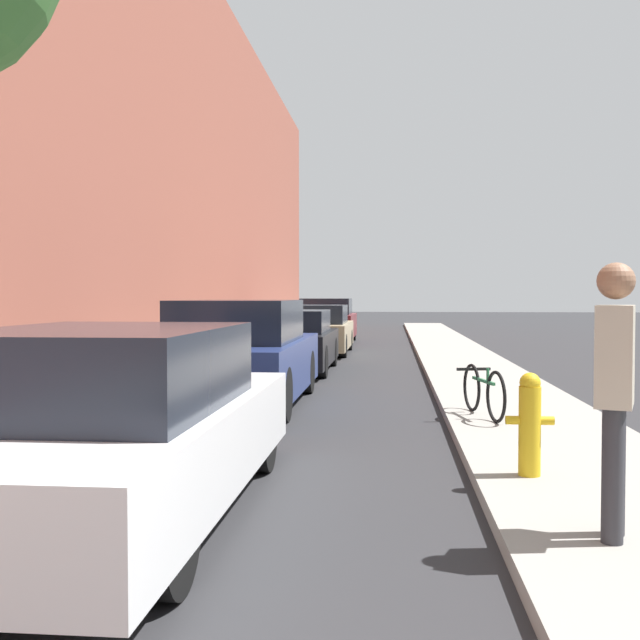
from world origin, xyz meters
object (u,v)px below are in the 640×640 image
at_px(parked_car_maroon, 327,322).
at_px(fire_hydrant, 530,423).
at_px(parked_car_champagne, 318,330).
at_px(parked_car_navy, 241,356).
at_px(pedestrian, 615,382).
at_px(parked_car_white, 111,426).
at_px(parked_car_black, 292,342).
at_px(bicycle, 483,391).

distance_m(parked_car_maroon, fire_hydrant, 19.73).
relative_size(parked_car_champagne, fire_hydrant, 5.10).
relative_size(parked_car_navy, pedestrian, 2.71).
bearing_deg(parked_car_white, parked_car_maroon, 90.53).
bearing_deg(parked_car_black, parked_car_champagne, 89.40).
height_order(parked_car_white, parked_car_champagne, parked_car_white).
relative_size(parked_car_white, bicycle, 3.14).
bearing_deg(parked_car_champagne, parked_car_black, -90.60).
bearing_deg(parked_car_champagne, parked_car_white, -89.92).
xyz_separation_m(parked_car_black, fire_hydrant, (3.24, -9.48, -0.07)).
bearing_deg(pedestrian, parked_car_black, -143.56).
bearing_deg(bicycle, parked_car_black, 104.37).
height_order(parked_car_navy, pedestrian, pedestrian).
relative_size(parked_car_maroon, fire_hydrant, 4.80).
bearing_deg(parked_car_maroon, parked_car_white, -89.47).
distance_m(parked_car_champagne, parked_car_maroon, 5.01).
bearing_deg(fire_hydrant, parked_car_black, 108.89).
xyz_separation_m(parked_car_champagne, bicycle, (3.18, -11.40, -0.21)).
bearing_deg(parked_car_white, bicycle, 52.43).
relative_size(parked_car_navy, parked_car_maroon, 1.12).
bearing_deg(bicycle, parked_car_white, -139.83).
xyz_separation_m(parked_car_navy, parked_car_champagne, (0.15, 9.95, -0.09)).
bearing_deg(parked_car_navy, parked_car_black, 88.88).
relative_size(parked_car_maroon, pedestrian, 2.43).
xyz_separation_m(parked_car_navy, bicycle, (3.32, -1.45, -0.30)).
distance_m(parked_car_white, parked_car_maroon, 20.51).
bearing_deg(parked_car_maroon, parked_car_champagne, -88.09).
bearing_deg(parked_car_champagne, bicycle, -74.44).
height_order(parked_car_champagne, pedestrian, pedestrian).
xyz_separation_m(parked_car_white, parked_car_black, (-0.07, 10.54, -0.03)).
distance_m(parked_car_navy, fire_hydrant, 5.60).
bearing_deg(bicycle, pedestrian, -99.42).
relative_size(parked_car_white, fire_hydrant, 5.43).
distance_m(parked_car_white, bicycle, 5.18).
bearing_deg(pedestrian, fire_hydrant, -153.28).
bearing_deg(parked_car_champagne, fire_hydrant, -77.54).
bearing_deg(bicycle, parked_car_maroon, 89.26).
height_order(parked_car_white, parked_car_navy, parked_car_navy).
bearing_deg(parked_car_maroon, fire_hydrant, -80.20).
bearing_deg(fire_hydrant, pedestrian, -82.40).
xyz_separation_m(parked_car_white, parked_car_maroon, (-0.19, 20.51, 0.06)).
xyz_separation_m(parked_car_navy, parked_car_maroon, (-0.02, 14.96, -0.01)).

